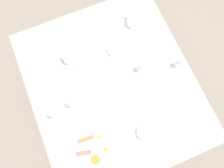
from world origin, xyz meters
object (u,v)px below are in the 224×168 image
(pepper_grinder, at_px, (140,67))
(fork_by_plate, at_px, (121,99))
(teapot_near, at_px, (135,20))
(teacup_with_saucer_left, at_px, (115,50))
(water_glass_tall, at_px, (73,102))
(water_glass_short, at_px, (53,112))
(napkin_folded, at_px, (96,81))
(salt_grinder, at_px, (179,62))
(knife_by_plate, at_px, (161,106))
(teapot_far, at_px, (70,55))
(breakfast_plate, at_px, (94,147))
(teacup_with_saucer_right, at_px, (144,133))

(pepper_grinder, xyz_separation_m, fork_by_plate, (-0.19, -0.14, -0.06))
(teapot_near, xyz_separation_m, teacup_with_saucer_left, (-0.22, -0.15, -0.02))
(pepper_grinder, relative_size, fork_by_plate, 0.81)
(water_glass_tall, bearing_deg, water_glass_short, -174.88)
(water_glass_tall, xyz_separation_m, napkin_folded, (0.19, 0.09, -0.06))
(pepper_grinder, height_order, salt_grinder, same)
(water_glass_tall, distance_m, knife_by_plate, 0.57)
(teacup_with_saucer_left, relative_size, salt_grinder, 1.21)
(water_glass_short, xyz_separation_m, salt_grinder, (0.86, -0.01, -0.01))
(water_glass_tall, bearing_deg, salt_grinder, -1.72)
(water_glass_short, bearing_deg, teapot_far, 55.45)
(fork_by_plate, bearing_deg, teapot_near, 56.83)
(water_glass_short, bearing_deg, breakfast_plate, -62.56)
(breakfast_plate, xyz_separation_m, teapot_far, (0.07, 0.61, 0.04))
(water_glass_tall, distance_m, pepper_grinder, 0.48)
(breakfast_plate, height_order, water_glass_short, water_glass_short)
(salt_grinder, height_order, knife_by_plate, salt_grinder)
(teapot_near, relative_size, fork_by_plate, 1.20)
(teapot_near, bearing_deg, knife_by_plate, -39.65)
(pepper_grinder, relative_size, salt_grinder, 1.00)
(water_glass_short, bearing_deg, fork_by_plate, -10.13)
(teacup_with_saucer_left, height_order, knife_by_plate, teacup_with_saucer_left)
(fork_by_plate, relative_size, knife_by_plate, 0.70)
(teapot_near, xyz_separation_m, napkin_folded, (-0.41, -0.29, -0.04))
(pepper_grinder, bearing_deg, teapot_near, 70.58)
(breakfast_plate, xyz_separation_m, salt_grinder, (0.71, 0.28, 0.05))
(teapot_near, height_order, water_glass_tall, water_glass_tall)
(teacup_with_saucer_left, bearing_deg, teacup_with_saucer_right, -94.55)
(breakfast_plate, height_order, napkin_folded, breakfast_plate)
(napkin_folded, relative_size, fork_by_plate, 1.09)
(water_glass_tall, distance_m, fork_by_plate, 0.31)
(knife_by_plate, bearing_deg, teapot_near, 81.97)
(teapot_far, relative_size, teacup_with_saucer_right, 1.36)
(teacup_with_saucer_right, distance_m, fork_by_plate, 0.26)
(teacup_with_saucer_left, xyz_separation_m, teacup_with_saucer_right, (-0.05, -0.58, -0.00))
(water_glass_short, xyz_separation_m, fork_by_plate, (0.42, -0.08, -0.06))
(breakfast_plate, height_order, pepper_grinder, pepper_grinder)
(teapot_far, height_order, water_glass_short, water_glass_short)
(pepper_grinder, relative_size, knife_by_plate, 0.57)
(breakfast_plate, height_order, fork_by_plate, breakfast_plate)
(teapot_near, xyz_separation_m, water_glass_short, (-0.73, -0.40, 0.02))
(breakfast_plate, distance_m, knife_by_plate, 0.50)
(teapot_near, distance_m, water_glass_tall, 0.71)
(salt_grinder, bearing_deg, teapot_near, 107.90)
(water_glass_tall, height_order, water_glass_short, same)
(teacup_with_saucer_left, bearing_deg, breakfast_plate, -124.00)
(napkin_folded, bearing_deg, water_glass_short, -162.38)
(breakfast_plate, bearing_deg, fork_by_plate, 38.32)
(teacup_with_saucer_left, height_order, water_glass_short, water_glass_short)
(breakfast_plate, bearing_deg, teapot_far, 83.58)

